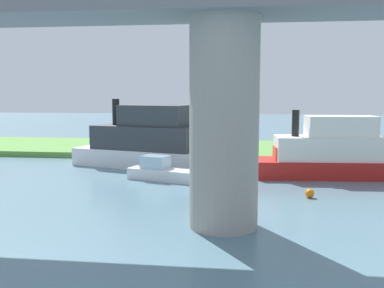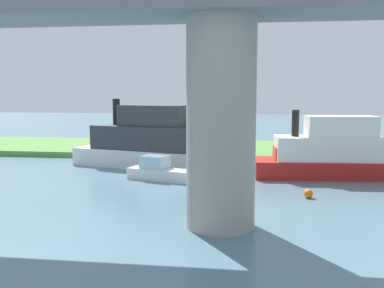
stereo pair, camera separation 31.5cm
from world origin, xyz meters
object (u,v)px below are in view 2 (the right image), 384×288
at_px(skiff_small, 143,142).
at_px(houseboat_blue, 326,153).
at_px(marker_buoy, 308,194).
at_px(motorboat_red, 161,171).
at_px(bridge_pylon, 221,124).
at_px(mooring_post, 237,149).
at_px(person_on_bank, 140,144).

xyz_separation_m(skiff_small, houseboat_blue, (-13.42, 2.72, -0.24)).
bearing_deg(marker_buoy, skiff_small, -37.98).
bearing_deg(houseboat_blue, skiff_small, -11.47).
relative_size(motorboat_red, marker_buoy, 9.99).
bearing_deg(bridge_pylon, skiff_small, -64.34).
height_order(bridge_pylon, mooring_post, bridge_pylon).
xyz_separation_m(bridge_pylon, person_on_bank, (8.59, -19.29, -3.25)).
bearing_deg(marker_buoy, mooring_post, -70.97).
bearing_deg(bridge_pylon, person_on_bank, -66.00).
bearing_deg(houseboat_blue, marker_buoy, 73.68).
height_order(person_on_bank, motorboat_red, person_on_bank).
distance_m(motorboat_red, marker_buoy, 9.97).
distance_m(person_on_bank, mooring_post, 8.53).
bearing_deg(bridge_pylon, mooring_post, -89.79).
distance_m(bridge_pylon, marker_buoy, 8.47).
relative_size(mooring_post, motorboat_red, 0.20).
bearing_deg(mooring_post, marker_buoy, 109.03).
distance_m(skiff_small, marker_buoy, 14.78).
bearing_deg(person_on_bank, houseboat_blue, 154.51).
xyz_separation_m(mooring_post, motorboat_red, (4.64, 8.90, -0.43)).
relative_size(bridge_pylon, marker_buoy, 17.79).
distance_m(person_on_bank, marker_buoy, 18.67).
bearing_deg(motorboat_red, person_on_bank, -67.44).
distance_m(person_on_bank, skiff_small, 4.63).
distance_m(bridge_pylon, motorboat_red, 11.68).
xyz_separation_m(houseboat_blue, marker_buoy, (1.85, 6.31, -1.45)).
relative_size(bridge_pylon, mooring_post, 8.99).
bearing_deg(marker_buoy, houseboat_blue, -106.32).
bearing_deg(mooring_post, houseboat_blue, 133.59).
height_order(bridge_pylon, person_on_bank, bridge_pylon).
bearing_deg(houseboat_blue, mooring_post, -46.41).
bearing_deg(houseboat_blue, bridge_pylon, 62.92).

